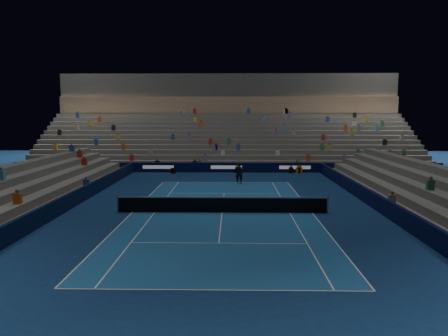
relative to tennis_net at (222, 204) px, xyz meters
name	(u,v)px	position (x,y,z in m)	size (l,w,h in m)	color
ground	(222,213)	(0.00, 0.00, -0.50)	(90.00, 90.00, 0.00)	navy
court_surface	(222,212)	(0.00, 0.00, -0.50)	(10.97, 23.77, 0.01)	#1A5491
sponsor_barrier_far	(226,168)	(0.00, 18.50, 0.00)	(44.00, 0.25, 1.00)	black
sponsor_barrier_east	(382,205)	(9.70, 0.00, 0.00)	(0.25, 37.00, 1.00)	black
sponsor_barrier_west	(64,204)	(-9.70, 0.00, 0.00)	(0.25, 37.00, 1.00)	black
grandstand_main	(228,135)	(0.00, 27.90, 2.87)	(44.00, 15.20, 11.20)	slate
grandstand_east	(441,199)	(13.17, 0.00, 0.41)	(5.00, 37.00, 2.50)	slate
grandstand_west	(8,197)	(-13.17, 0.00, 0.41)	(5.00, 37.00, 2.50)	slate
tennis_net	(222,204)	(0.00, 0.00, 0.00)	(12.90, 0.10, 1.10)	#B2B2B7
tennis_player	(239,173)	(1.19, 11.18, 0.41)	(0.67, 0.44, 1.83)	black
broadcast_camera	(173,171)	(-5.37, 17.66, -0.22)	(0.47, 0.88, 0.54)	black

